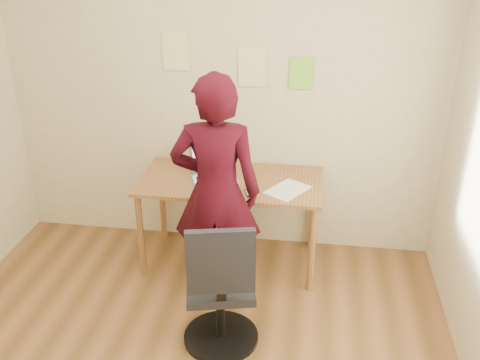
% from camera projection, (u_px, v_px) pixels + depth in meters
% --- Properties ---
extents(room, '(3.58, 3.58, 2.78)m').
position_uv_depth(room, '(159.00, 186.00, 2.63)').
color(room, brown).
rests_on(room, ground).
extents(desk, '(1.40, 0.70, 0.74)m').
position_uv_depth(desk, '(230.00, 190.00, 4.15)').
color(desk, olive).
rests_on(desk, ground).
extents(laptop, '(0.42, 0.40, 0.24)m').
position_uv_depth(laptop, '(214.00, 171.00, 4.13)').
color(laptop, '#B7B7BF').
rests_on(laptop, desk).
extents(paper_sheet, '(0.37, 0.40, 0.00)m').
position_uv_depth(paper_sheet, '(288.00, 190.00, 3.95)').
color(paper_sheet, white).
rests_on(paper_sheet, desk).
extents(phone, '(0.09, 0.13, 0.01)m').
position_uv_depth(phone, '(249.00, 193.00, 3.90)').
color(phone, black).
rests_on(phone, desk).
extents(wall_note_left, '(0.21, 0.00, 0.30)m').
position_uv_depth(wall_note_left, '(176.00, 51.00, 4.11)').
color(wall_note_left, '#F4D792').
rests_on(wall_note_left, room).
extents(wall_note_mid, '(0.21, 0.00, 0.30)m').
position_uv_depth(wall_note_mid, '(252.00, 67.00, 4.07)').
color(wall_note_mid, '#F4D792').
rests_on(wall_note_mid, room).
extents(wall_note_right, '(0.18, 0.00, 0.24)m').
position_uv_depth(wall_note_right, '(302.00, 74.00, 4.04)').
color(wall_note_right, '#89DA31').
rests_on(wall_note_right, room).
extents(office_chair, '(0.51, 0.52, 0.96)m').
position_uv_depth(office_chair, '(221.00, 294.00, 3.36)').
color(office_chair, black).
rests_on(office_chair, ground).
extents(person, '(0.64, 0.45, 1.70)m').
position_uv_depth(person, '(216.00, 193.00, 3.66)').
color(person, black).
rests_on(person, ground).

